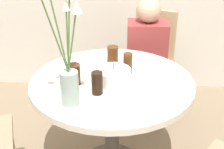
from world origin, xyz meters
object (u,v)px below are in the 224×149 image
(drink_glass_0, at_px, (97,83))
(side_plate, at_px, (152,70))
(drink_glass_3, at_px, (128,63))
(flower_vase, at_px, (68,63))
(drink_glass_2, at_px, (113,54))
(drink_glass_1, at_px, (74,74))
(person_guest, at_px, (146,63))
(chair_far_back, at_px, (151,55))
(birthday_cake, at_px, (114,76))

(drink_glass_0, bearing_deg, side_plate, 42.45)
(side_plate, relative_size, drink_glass_3, 1.44)
(flower_vase, distance_m, side_plate, 0.69)
(drink_glass_2, bearing_deg, flower_vase, -110.95)
(drink_glass_0, relative_size, drink_glass_2, 1.18)
(drink_glass_2, bearing_deg, drink_glass_1, -123.54)
(side_plate, height_order, person_guest, person_guest)
(drink_glass_1, relative_size, drink_glass_2, 1.13)
(drink_glass_3, bearing_deg, drink_glass_0, -122.15)
(drink_glass_3, bearing_deg, drink_glass_1, -152.12)
(chair_far_back, height_order, flower_vase, flower_vase)
(birthday_cake, relative_size, drink_glass_1, 1.66)
(drink_glass_2, bearing_deg, drink_glass_3, -56.74)
(drink_glass_1, bearing_deg, person_guest, 57.62)
(drink_glass_2, xyz_separation_m, drink_glass_3, (0.11, -0.16, 0.01))
(drink_glass_3, bearing_deg, flower_vase, -129.13)
(drink_glass_0, height_order, drink_glass_2, drink_glass_0)
(flower_vase, distance_m, drink_glass_3, 0.54)
(chair_far_back, bearing_deg, drink_glass_2, -98.72)
(drink_glass_0, height_order, person_guest, person_guest)
(drink_glass_0, bearing_deg, person_guest, 68.91)
(side_plate, bearing_deg, drink_glass_1, -157.63)
(chair_far_back, distance_m, drink_glass_2, 0.73)
(flower_vase, bearing_deg, chair_far_back, 64.85)
(birthday_cake, bearing_deg, drink_glass_3, 58.06)
(drink_glass_1, xyz_separation_m, person_guest, (0.50, 0.79, -0.28))
(chair_far_back, xyz_separation_m, drink_glass_2, (-0.33, -0.60, 0.26))
(flower_vase, bearing_deg, drink_glass_3, 50.87)
(chair_far_back, xyz_separation_m, flower_vase, (-0.55, -1.16, 0.45))
(side_plate, xyz_separation_m, drink_glass_2, (-0.27, 0.14, 0.05))
(chair_far_back, distance_m, person_guest, 0.16)
(drink_glass_0, bearing_deg, drink_glass_2, 80.88)
(chair_far_back, xyz_separation_m, person_guest, (-0.05, -0.15, -0.02))
(drink_glass_3, bearing_deg, person_guest, 74.78)
(birthday_cake, xyz_separation_m, drink_glass_2, (-0.02, 0.31, 0.01))
(drink_glass_0, height_order, drink_glass_3, drink_glass_0)
(birthday_cake, relative_size, person_guest, 0.20)
(birthday_cake, xyz_separation_m, person_guest, (0.26, 0.76, -0.26))
(flower_vase, relative_size, drink_glass_1, 5.49)
(birthday_cake, bearing_deg, flower_vase, -132.67)
(birthday_cake, distance_m, drink_glass_0, 0.17)
(side_plate, xyz_separation_m, drink_glass_0, (-0.35, -0.32, 0.06))
(flower_vase, distance_m, drink_glass_2, 0.63)
(chair_far_back, height_order, person_guest, person_guest)
(side_plate, distance_m, drink_glass_3, 0.18)
(side_plate, relative_size, drink_glass_2, 1.68)
(drink_glass_3, bearing_deg, chair_far_back, 73.80)
(birthday_cake, relative_size, flower_vase, 0.30)
(birthday_cake, height_order, flower_vase, flower_vase)
(drink_glass_2, distance_m, drink_glass_3, 0.20)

